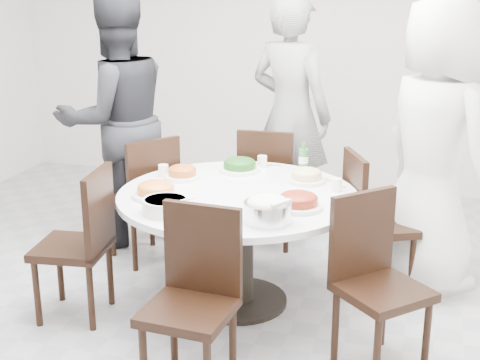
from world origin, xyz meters
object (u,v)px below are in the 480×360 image
(diner_middle, at_px, (290,115))
(rice_bowl, at_px, (268,212))
(chair_nw, at_px, (142,198))
(chair_se, at_px, (383,287))
(soup_bowl, at_px, (166,206))
(beverage_bottle, at_px, (303,158))
(chair_ne, at_px, (380,223))
(diner_right, at_px, (435,147))
(dining_table, at_px, (238,249))
(chair_n, at_px, (269,185))
(chair_s, at_px, (188,307))
(diner_left, at_px, (116,121))
(chair_sw, at_px, (72,244))

(diner_middle, distance_m, rice_bowl, 1.86)
(chair_nw, xyz_separation_m, rice_bowl, (1.18, -0.95, 0.33))
(chair_se, height_order, rice_bowl, chair_se)
(soup_bowl, bearing_deg, beverage_bottle, 59.30)
(chair_ne, distance_m, chair_nw, 1.74)
(chair_ne, relative_size, diner_right, 0.49)
(diner_right, bearing_deg, chair_nw, 53.12)
(chair_nw, bearing_deg, dining_table, 96.92)
(soup_bowl, relative_size, beverage_bottle, 1.24)
(chair_n, xyz_separation_m, diner_right, (1.21, -0.42, 0.50))
(chair_s, xyz_separation_m, chair_se, (0.91, 0.49, 0.00))
(dining_table, xyz_separation_m, diner_right, (1.16, 0.64, 0.60))
(diner_left, relative_size, rice_bowl, 7.39)
(dining_table, xyz_separation_m, chair_ne, (0.85, 0.46, 0.10))
(chair_n, bearing_deg, soup_bowl, 78.95)
(chair_se, distance_m, diner_left, 2.58)
(diner_middle, height_order, rice_bowl, diner_middle)
(dining_table, distance_m, chair_s, 1.01)
(diner_left, bearing_deg, diner_middle, 159.65)
(dining_table, relative_size, diner_left, 0.77)
(chair_n, xyz_separation_m, rice_bowl, (0.35, -1.50, 0.33))
(chair_sw, bearing_deg, diner_right, 110.10)
(chair_ne, bearing_deg, dining_table, 94.46)
(chair_sw, relative_size, diner_middle, 0.49)
(diner_left, height_order, soup_bowl, diner_left)
(chair_s, bearing_deg, chair_nw, 125.64)
(diner_middle, relative_size, soup_bowl, 7.27)
(diner_middle, height_order, beverage_bottle, diner_middle)
(chair_se, xyz_separation_m, beverage_bottle, (-0.64, 1.06, 0.38))
(beverage_bottle, bearing_deg, chair_n, 125.21)
(dining_table, relative_size, chair_s, 1.58)
(chair_nw, height_order, chair_sw, same)
(beverage_bottle, bearing_deg, chair_sw, -141.36)
(chair_s, xyz_separation_m, diner_left, (-1.25, 1.82, 0.50))
(dining_table, relative_size, chair_n, 1.58)
(dining_table, height_order, chair_s, chair_s)
(diner_right, xyz_separation_m, beverage_bottle, (-0.85, -0.09, -0.11))
(diner_middle, distance_m, diner_left, 1.38)
(chair_sw, distance_m, chair_s, 1.12)
(dining_table, distance_m, diner_left, 1.58)
(diner_right, distance_m, diner_left, 2.38)
(diner_middle, bearing_deg, chair_ne, 151.16)
(chair_nw, xyz_separation_m, diner_left, (-0.33, 0.31, 0.50))
(chair_n, xyz_separation_m, beverage_bottle, (0.36, -0.50, 0.38))
(chair_sw, bearing_deg, chair_n, 142.34)
(dining_table, distance_m, diner_right, 1.45)
(chair_nw, bearing_deg, rice_bowl, 87.92)
(chair_s, bearing_deg, chair_sw, 153.98)
(chair_sw, xyz_separation_m, diner_right, (2.09, 1.08, 0.50))
(dining_table, bearing_deg, rice_bowl, -56.07)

